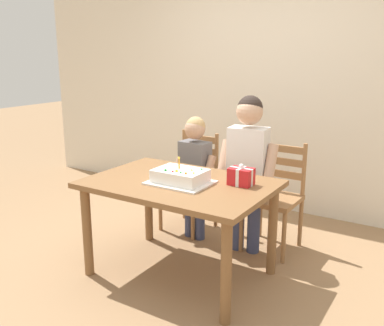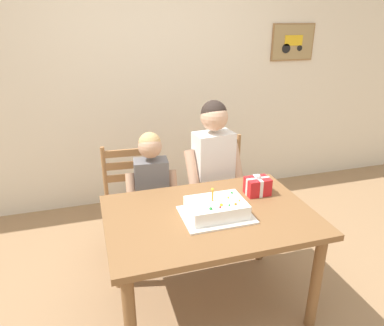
{
  "view_description": "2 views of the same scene",
  "coord_description": "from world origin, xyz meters",
  "px_view_note": "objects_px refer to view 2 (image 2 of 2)",
  "views": [
    {
      "loc": [
        1.68,
        -2.52,
        1.66
      ],
      "look_at": [
        0.04,
        0.1,
        0.86
      ],
      "focal_mm": 40.58,
      "sensor_mm": 36.0,
      "label": 1
    },
    {
      "loc": [
        -0.69,
        -1.9,
        1.92
      ],
      "look_at": [
        -0.05,
        0.23,
        1.01
      ],
      "focal_mm": 33.72,
      "sensor_mm": 36.0,
      "label": 2
    }
  ],
  "objects_px": {
    "gift_box_red_large": "(257,186)",
    "child_younger": "(152,186)",
    "dining_table": "(210,227)",
    "birthday_cake": "(216,209)",
    "chair_left": "(130,202)",
    "child_older": "(213,164)",
    "chair_right": "(223,189)"
  },
  "relations": [
    {
      "from": "gift_box_red_large",
      "to": "child_younger",
      "type": "height_order",
      "value": "child_younger"
    },
    {
      "from": "dining_table",
      "to": "birthday_cake",
      "type": "bearing_deg",
      "value": -50.03
    },
    {
      "from": "birthday_cake",
      "to": "child_younger",
      "type": "distance_m",
      "value": 0.74
    },
    {
      "from": "chair_left",
      "to": "child_older",
      "type": "bearing_deg",
      "value": -15.87
    },
    {
      "from": "dining_table",
      "to": "birthday_cake",
      "type": "relative_size",
      "value": 3.03
    },
    {
      "from": "chair_left",
      "to": "chair_right",
      "type": "bearing_deg",
      "value": 0.01
    },
    {
      "from": "gift_box_red_large",
      "to": "chair_left",
      "type": "bearing_deg",
      "value": 141.72
    },
    {
      "from": "chair_right",
      "to": "child_older",
      "type": "height_order",
      "value": "child_older"
    },
    {
      "from": "birthday_cake",
      "to": "chair_left",
      "type": "xyz_separation_m",
      "value": [
        -0.45,
        0.86,
        -0.32
      ]
    },
    {
      "from": "chair_left",
      "to": "birthday_cake",
      "type": "bearing_deg",
      "value": -62.41
    },
    {
      "from": "dining_table",
      "to": "child_older",
      "type": "distance_m",
      "value": 0.7
    },
    {
      "from": "dining_table",
      "to": "child_younger",
      "type": "distance_m",
      "value": 0.69
    },
    {
      "from": "chair_left",
      "to": "dining_table",
      "type": "bearing_deg",
      "value": -63.01
    },
    {
      "from": "child_older",
      "to": "child_younger",
      "type": "bearing_deg",
      "value": 179.95
    },
    {
      "from": "chair_left",
      "to": "child_older",
      "type": "height_order",
      "value": "child_older"
    },
    {
      "from": "chair_left",
      "to": "child_younger",
      "type": "distance_m",
      "value": 0.32
    },
    {
      "from": "child_younger",
      "to": "child_older",
      "type": "bearing_deg",
      "value": -0.05
    },
    {
      "from": "birthday_cake",
      "to": "chair_right",
      "type": "height_order",
      "value": "birthday_cake"
    },
    {
      "from": "chair_right",
      "to": "child_younger",
      "type": "relative_size",
      "value": 0.82
    },
    {
      "from": "chair_left",
      "to": "chair_right",
      "type": "distance_m",
      "value": 0.84
    },
    {
      "from": "chair_right",
      "to": "gift_box_red_large",
      "type": "bearing_deg",
      "value": -90.85
    },
    {
      "from": "gift_box_red_large",
      "to": "child_older",
      "type": "xyz_separation_m",
      "value": [
        -0.16,
        0.47,
        0.0
      ]
    },
    {
      "from": "child_older",
      "to": "chair_left",
      "type": "bearing_deg",
      "value": 164.13
    },
    {
      "from": "gift_box_red_large",
      "to": "chair_left",
      "type": "xyz_separation_m",
      "value": [
        -0.83,
        0.66,
        -0.33
      ]
    },
    {
      "from": "dining_table",
      "to": "child_older",
      "type": "height_order",
      "value": "child_older"
    },
    {
      "from": "birthday_cake",
      "to": "dining_table",
      "type": "bearing_deg",
      "value": 129.97
    },
    {
      "from": "chair_right",
      "to": "chair_left",
      "type": "bearing_deg",
      "value": -179.99
    },
    {
      "from": "chair_right",
      "to": "child_younger",
      "type": "distance_m",
      "value": 0.74
    },
    {
      "from": "dining_table",
      "to": "chair_right",
      "type": "distance_m",
      "value": 0.94
    },
    {
      "from": "gift_box_red_large",
      "to": "child_younger",
      "type": "xyz_separation_m",
      "value": [
        -0.67,
        0.47,
        -0.12
      ]
    },
    {
      "from": "chair_left",
      "to": "child_younger",
      "type": "height_order",
      "value": "child_younger"
    },
    {
      "from": "dining_table",
      "to": "chair_right",
      "type": "height_order",
      "value": "chair_right"
    }
  ]
}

